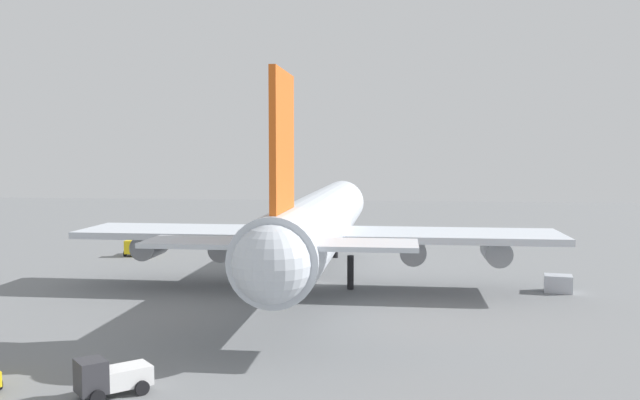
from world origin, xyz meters
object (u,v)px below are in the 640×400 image
cargo_loader (110,377)px  cargo_container_fore (558,284)px  cargo_airplane (320,223)px  catering_truck (135,248)px  safety_cone_nose (319,245)px

cargo_loader → cargo_container_fore: cargo_loader is taller
cargo_airplane → cargo_container_fore: size_ratio=20.23×
cargo_container_fore → cargo_loader: bearing=135.6°
cargo_airplane → catering_truck: bearing=58.8°
cargo_airplane → cargo_loader: 37.25m
cargo_loader → cargo_airplane: bearing=-13.2°
cargo_container_fore → safety_cone_nose: bearing=43.7°
cargo_airplane → cargo_container_fore: bearing=-93.7°
cargo_container_fore → cargo_airplane: bearing=86.3°
cargo_airplane → cargo_loader: (-35.86, 8.39, -5.58)m
cargo_loader → safety_cone_nose: bearing=-4.3°
cargo_airplane → cargo_container_fore: (-1.61, -25.12, -5.86)m
cargo_container_fore → safety_cone_nose: (30.00, 28.63, -0.51)m
safety_cone_nose → catering_truck: bearing=114.8°
catering_truck → safety_cone_nose: (11.37, -24.63, -0.68)m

